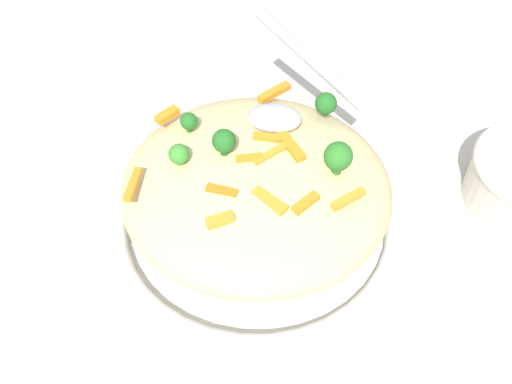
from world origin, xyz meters
name	(u,v)px	position (x,y,z in m)	size (l,w,h in m)	color
ground_plane	(256,234)	(0.00, 0.00, 0.00)	(2.40, 2.40, 0.00)	beige
serving_bowl	(256,222)	(0.00, 0.00, 0.02)	(0.31, 0.31, 0.04)	silver
pasta_mound	(256,189)	(0.00, 0.00, 0.08)	(0.28, 0.26, 0.09)	#DBC689
carrot_piece_0	(167,115)	(0.10, -0.06, 0.12)	(0.03, 0.01, 0.01)	orange
carrot_piece_1	(249,161)	(0.01, 0.00, 0.12)	(0.03, 0.01, 0.01)	orange
carrot_piece_2	(268,138)	(-0.01, -0.03, 0.12)	(0.03, 0.01, 0.01)	orange
carrot_piece_3	(270,154)	(-0.01, -0.01, 0.12)	(0.04, 0.01, 0.01)	orange
carrot_piece_4	(222,191)	(0.03, 0.04, 0.12)	(0.03, 0.01, 0.01)	orange
carrot_piece_5	(133,184)	(0.11, 0.04, 0.12)	(0.04, 0.01, 0.01)	orange
carrot_piece_6	(270,201)	(-0.02, 0.05, 0.12)	(0.04, 0.01, 0.01)	orange
carrot_piece_7	(274,92)	(-0.01, -0.10, 0.12)	(0.04, 0.01, 0.01)	orange
carrot_piece_8	(291,147)	(-0.03, -0.02, 0.12)	(0.04, 0.01, 0.01)	orange
carrot_piece_9	(284,115)	(-0.02, -0.07, 0.12)	(0.03, 0.01, 0.01)	orange
carrot_piece_10	(220,220)	(0.03, 0.07, 0.12)	(0.03, 0.01, 0.01)	orange
carrot_piece_11	(349,199)	(-0.09, 0.04, 0.12)	(0.04, 0.01, 0.01)	orange
carrot_piece_12	(306,203)	(-0.05, 0.04, 0.12)	(0.03, 0.01, 0.01)	orange
broccoli_floret_0	(189,122)	(0.07, -0.04, 0.13)	(0.02, 0.02, 0.02)	#205B1C
broccoli_floret_1	(179,154)	(0.07, 0.01, 0.13)	(0.02, 0.02, 0.02)	#377928
broccoli_floret_2	(326,104)	(-0.06, -0.08, 0.13)	(0.02, 0.02, 0.03)	#205B1C
broccoli_floret_3	(338,153)	(-0.08, 0.00, 0.14)	(0.03, 0.03, 0.04)	#296820
broccoli_floret_4	(224,141)	(0.03, -0.01, 0.14)	(0.02, 0.02, 0.03)	#205B1C
serving_spoon	(286,97)	(-0.02, -0.08, 0.14)	(0.13, 0.11, 0.08)	#B7B7BC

